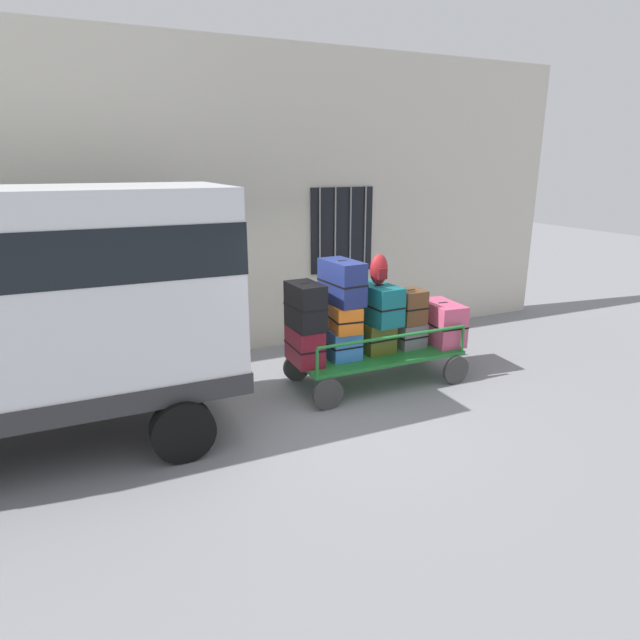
{
  "coord_description": "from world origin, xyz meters",
  "views": [
    {
      "loc": [
        -2.92,
        -6.21,
        3.17
      ],
      "look_at": [
        0.03,
        0.25,
        1.08
      ],
      "focal_mm": 30.19,
      "sensor_mm": 36.0,
      "label": 1
    }
  ],
  "objects_px": {
    "luggage_cart": "(376,357)",
    "suitcase_midright_bottom": "(410,335)",
    "suitcase_center_middle": "(379,304)",
    "suitcase_midright_middle": "(410,306)",
    "suitcase_left_bottom": "(305,345)",
    "van": "(22,298)",
    "suitcase_midleft_bottom": "(341,343)",
    "suitcase_left_middle": "(305,306)",
    "suitcase_center_bottom": "(376,337)",
    "suitcase_midleft_middle": "(341,316)",
    "suitcase_midleft_top": "(342,282)",
    "backpack": "(379,270)",
    "suitcase_right_bottom": "(441,322)"
  },
  "relations": [
    {
      "from": "suitcase_midleft_bottom",
      "to": "suitcase_center_middle",
      "type": "relative_size",
      "value": 0.73
    },
    {
      "from": "suitcase_midleft_middle",
      "to": "suitcase_center_bottom",
      "type": "xyz_separation_m",
      "value": [
        0.57,
        -0.02,
        -0.38
      ]
    },
    {
      "from": "suitcase_left_middle",
      "to": "backpack",
      "type": "relative_size",
      "value": 1.44
    },
    {
      "from": "suitcase_left_middle",
      "to": "suitcase_midleft_bottom",
      "type": "distance_m",
      "value": 0.84
    },
    {
      "from": "suitcase_center_bottom",
      "to": "suitcase_midright_bottom",
      "type": "distance_m",
      "value": 0.57
    },
    {
      "from": "van",
      "to": "suitcase_midright_middle",
      "type": "bearing_deg",
      "value": 1.48
    },
    {
      "from": "suitcase_center_middle",
      "to": "suitcase_midright_bottom",
      "type": "bearing_deg",
      "value": 0.86
    },
    {
      "from": "luggage_cart",
      "to": "suitcase_center_middle",
      "type": "xyz_separation_m",
      "value": [
        -0.0,
        -0.02,
        0.82
      ]
    },
    {
      "from": "suitcase_midright_middle",
      "to": "luggage_cart",
      "type": "bearing_deg",
      "value": -178.66
    },
    {
      "from": "suitcase_left_middle",
      "to": "suitcase_midleft_bottom",
      "type": "relative_size",
      "value": 1.11
    },
    {
      "from": "suitcase_left_bottom",
      "to": "suitcase_left_middle",
      "type": "relative_size",
      "value": 1.05
    },
    {
      "from": "suitcase_center_bottom",
      "to": "suitcase_right_bottom",
      "type": "relative_size",
      "value": 0.58
    },
    {
      "from": "suitcase_left_middle",
      "to": "suitcase_center_bottom",
      "type": "relative_size",
      "value": 1.31
    },
    {
      "from": "luggage_cart",
      "to": "suitcase_midright_bottom",
      "type": "distance_m",
      "value": 0.63
    },
    {
      "from": "suitcase_left_middle",
      "to": "suitcase_midleft_top",
      "type": "height_order",
      "value": "suitcase_midleft_top"
    },
    {
      "from": "suitcase_midleft_middle",
      "to": "suitcase_left_middle",
      "type": "bearing_deg",
      "value": -175.21
    },
    {
      "from": "van",
      "to": "suitcase_center_middle",
      "type": "relative_size",
      "value": 5.7
    },
    {
      "from": "suitcase_midleft_middle",
      "to": "suitcase_center_middle",
      "type": "distance_m",
      "value": 0.59
    },
    {
      "from": "suitcase_left_bottom",
      "to": "suitcase_left_middle",
      "type": "xyz_separation_m",
      "value": [
        -0.0,
        -0.04,
        0.57
      ]
    },
    {
      "from": "suitcase_left_bottom",
      "to": "suitcase_center_middle",
      "type": "height_order",
      "value": "suitcase_center_middle"
    },
    {
      "from": "suitcase_midleft_top",
      "to": "suitcase_midright_middle",
      "type": "xyz_separation_m",
      "value": [
        1.14,
        -0.02,
        -0.47
      ]
    },
    {
      "from": "suitcase_midleft_middle",
      "to": "backpack",
      "type": "bearing_deg",
      "value": -6.37
    },
    {
      "from": "luggage_cart",
      "to": "suitcase_midright_middle",
      "type": "distance_m",
      "value": 0.91
    },
    {
      "from": "suitcase_midleft_middle",
      "to": "backpack",
      "type": "height_order",
      "value": "backpack"
    },
    {
      "from": "luggage_cart",
      "to": "backpack",
      "type": "relative_size",
      "value": 5.73
    },
    {
      "from": "luggage_cart",
      "to": "backpack",
      "type": "xyz_separation_m",
      "value": [
        -0.02,
        -0.03,
        1.32
      ]
    },
    {
      "from": "van",
      "to": "suitcase_left_bottom",
      "type": "distance_m",
      "value": 3.47
    },
    {
      "from": "suitcase_center_middle",
      "to": "suitcase_midright_middle",
      "type": "bearing_deg",
      "value": 3.54
    },
    {
      "from": "backpack",
      "to": "suitcase_center_bottom",
      "type": "bearing_deg",
      "value": 67.97
    },
    {
      "from": "suitcase_midleft_bottom",
      "to": "suitcase_center_middle",
      "type": "xyz_separation_m",
      "value": [
        0.57,
        -0.06,
        0.53
      ]
    },
    {
      "from": "suitcase_right_bottom",
      "to": "backpack",
      "type": "xyz_separation_m",
      "value": [
        -1.15,
        -0.01,
        0.92
      ]
    },
    {
      "from": "luggage_cart",
      "to": "suitcase_midright_bottom",
      "type": "xyz_separation_m",
      "value": [
        0.57,
        -0.01,
        0.27
      ]
    },
    {
      "from": "suitcase_right_bottom",
      "to": "van",
      "type": "bearing_deg",
      "value": -178.97
    },
    {
      "from": "suitcase_midright_middle",
      "to": "suitcase_midleft_top",
      "type": "bearing_deg",
      "value": 179.23
    },
    {
      "from": "suitcase_midright_middle",
      "to": "backpack",
      "type": "height_order",
      "value": "backpack"
    },
    {
      "from": "suitcase_left_middle",
      "to": "suitcase_midleft_bottom",
      "type": "bearing_deg",
      "value": 5.43
    },
    {
      "from": "suitcase_midleft_bottom",
      "to": "backpack",
      "type": "relative_size",
      "value": 1.3
    },
    {
      "from": "suitcase_midright_bottom",
      "to": "luggage_cart",
      "type": "bearing_deg",
      "value": 178.67
    },
    {
      "from": "suitcase_left_middle",
      "to": "suitcase_right_bottom",
      "type": "height_order",
      "value": "suitcase_left_middle"
    },
    {
      "from": "suitcase_left_bottom",
      "to": "suitcase_midright_middle",
      "type": "relative_size",
      "value": 1.3
    },
    {
      "from": "suitcase_midleft_top",
      "to": "suitcase_center_middle",
      "type": "height_order",
      "value": "suitcase_midleft_top"
    },
    {
      "from": "suitcase_center_middle",
      "to": "suitcase_midleft_top",
      "type": "bearing_deg",
      "value": 174.94
    },
    {
      "from": "suitcase_midright_bottom",
      "to": "backpack",
      "type": "xyz_separation_m",
      "value": [
        -0.58,
        -0.02,
        1.05
      ]
    },
    {
      "from": "suitcase_left_middle",
      "to": "suitcase_midleft_middle",
      "type": "distance_m",
      "value": 0.61
    },
    {
      "from": "suitcase_left_bottom",
      "to": "suitcase_midright_bottom",
      "type": "distance_m",
      "value": 1.71
    },
    {
      "from": "suitcase_left_bottom",
      "to": "suitcase_midleft_middle",
      "type": "relative_size",
      "value": 0.85
    },
    {
      "from": "luggage_cart",
      "to": "backpack",
      "type": "height_order",
      "value": "backpack"
    },
    {
      "from": "van",
      "to": "suitcase_midleft_bottom",
      "type": "bearing_deg",
      "value": 2.31
    },
    {
      "from": "van",
      "to": "suitcase_right_bottom",
      "type": "xyz_separation_m",
      "value": [
        5.59,
        0.1,
        -0.99
      ]
    },
    {
      "from": "suitcase_center_middle",
      "to": "suitcase_midright_middle",
      "type": "xyz_separation_m",
      "value": [
        0.57,
        0.04,
        -0.11
      ]
    }
  ]
}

